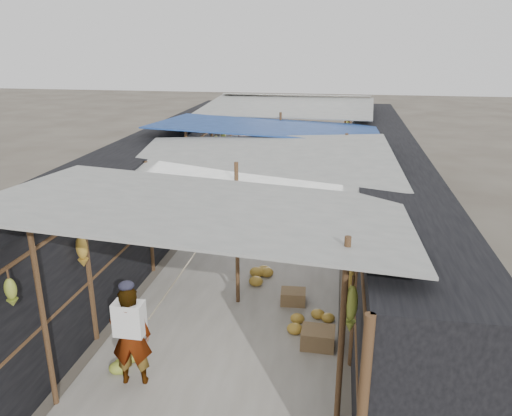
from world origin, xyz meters
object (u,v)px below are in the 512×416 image
Objects in this scene: shopper_blue at (231,189)px; vendor_elderly at (131,336)px; black_basin at (339,181)px; vendor_seated at (336,221)px; crate_near at (293,297)px.

vendor_elderly is at bearing -74.28° from shopper_blue.
black_basin is 4.72m from shopper_blue.
vendor_elderly reaches higher than vendor_seated.
crate_near is at bearing -95.01° from black_basin.
vendor_elderly is (-1.95, -2.53, 0.61)m from crate_near.
crate_near is at bearing -50.04° from shopper_blue.
crate_near is 3.35m from vendor_seated.
black_basin is 0.70× the size of vendor_seated.
shopper_blue is (-2.11, 4.41, 0.64)m from crate_near.
crate_near is 0.50× the size of vendor_seated.
vendor_seated is (0.68, 3.26, 0.31)m from crate_near.
vendor_seated is (-0.03, -4.87, 0.35)m from black_basin.
black_basin is 11.01m from vendor_elderly.
black_basin is at bearing -114.94° from vendor_elderly.
crate_near is 8.16m from black_basin.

